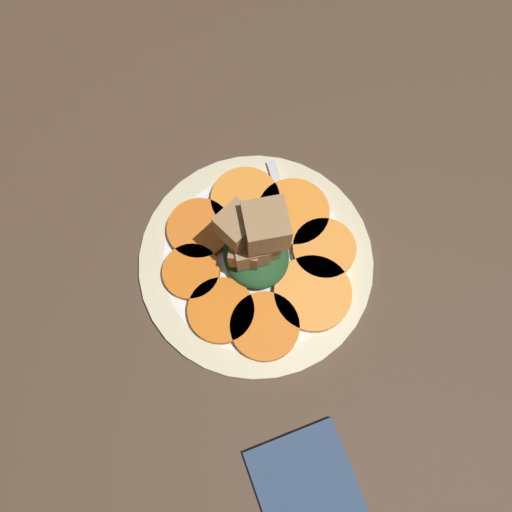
{
  "coord_description": "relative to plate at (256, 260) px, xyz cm",
  "views": [
    {
      "loc": [
        -17.31,
        6.53,
        58.83
      ],
      "look_at": [
        0.0,
        0.0,
        4.1
      ],
      "focal_mm": 35.0,
      "sensor_mm": 36.0,
      "label": 1
    }
  ],
  "objects": [
    {
      "name": "carrot_slice_6",
      "position": [
        7.37,
        -1.39,
        1.17
      ],
      "size": [
        8.37,
        8.37,
        1.17
      ],
      "primitive_type": "cylinder",
      "color": "orange",
      "rests_on": "plate"
    },
    {
      "name": "plate",
      "position": [
        0.0,
        0.0,
        0.0
      ],
      "size": [
        27.72,
        27.72,
        1.05
      ],
      "color": "beige",
      "rests_on": "table_slab"
    },
    {
      "name": "carrot_slice_7",
      "position": [
        5.7,
        5.07,
        1.17
      ],
      "size": [
        7.63,
        7.63,
        1.17
      ],
      "primitive_type": "cylinder",
      "color": "orange",
      "rests_on": "plate"
    },
    {
      "name": "table_slab",
      "position": [
        0.0,
        0.0,
        -1.52
      ],
      "size": [
        120.0,
        120.0,
        2.0
      ],
      "primitive_type": "cube",
      "color": "#4C3828",
      "rests_on": "ground"
    },
    {
      "name": "carrot_slice_2",
      "position": [
        -7.97,
        1.97,
        1.17
      ],
      "size": [
        7.77,
        7.77,
        1.17
      ],
      "primitive_type": "cylinder",
      "color": "orange",
      "rests_on": "plate"
    },
    {
      "name": "center_pile",
      "position": [
        0.19,
        0.11,
        5.16
      ],
      "size": [
        8.34,
        7.66,
        11.48
      ],
      "color": "#1E4723",
      "rests_on": "plate"
    },
    {
      "name": "fork",
      "position": [
        1.28,
        -5.32,
        0.78
      ],
      "size": [
        19.29,
        3.44,
        0.4
      ],
      "rotation": [
        0.0,
        0.0,
        -0.09
      ],
      "color": "silver",
      "rests_on": "plate"
    },
    {
      "name": "carrot_slice_0",
      "position": [
        0.95,
        7.64,
        1.17
      ],
      "size": [
        6.61,
        6.61,
        1.17
      ],
      "primitive_type": "cylinder",
      "color": "orange",
      "rests_on": "plate"
    },
    {
      "name": "carrot_slice_5",
      "position": [
        3.73,
        -6.21,
        1.17
      ],
      "size": [
        8.64,
        8.64,
        1.17
      ],
      "primitive_type": "cylinder",
      "color": "orange",
      "rests_on": "plate"
    },
    {
      "name": "carrot_slice_4",
      "position": [
        -1.87,
        -7.84,
        1.17
      ],
      "size": [
        7.44,
        7.44,
        1.17
      ],
      "primitive_type": "cylinder",
      "color": "orange",
      "rests_on": "plate"
    },
    {
      "name": "carrot_slice_1",
      "position": [
        -4.56,
        5.92,
        1.17
      ],
      "size": [
        7.53,
        7.53,
        1.17
      ],
      "primitive_type": "cylinder",
      "color": "orange",
      "rests_on": "plate"
    },
    {
      "name": "carrot_slice_3",
      "position": [
        -6.36,
        -4.49,
        1.17
      ],
      "size": [
        8.86,
        8.86,
        1.17
      ],
      "primitive_type": "cylinder",
      "color": "orange",
      "rests_on": "plate"
    }
  ]
}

